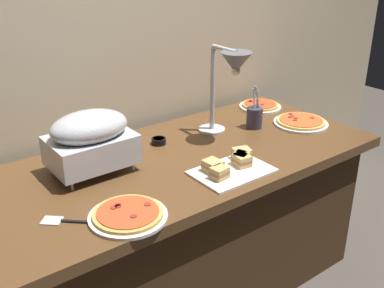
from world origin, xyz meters
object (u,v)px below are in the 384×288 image
(sandwich_platter, at_px, (232,166))
(utensil_holder, at_px, (255,117))
(chafing_dish, at_px, (90,139))
(pizza_plate_raised_stand, at_px, (301,122))
(sauce_cup_near, at_px, (158,141))
(heat_lamp, at_px, (231,71))
(serving_spatula, at_px, (63,221))
(pizza_plate_center, at_px, (128,215))
(pizza_plate_front, at_px, (260,106))

(sandwich_platter, distance_m, utensil_holder, 0.53)
(chafing_dish, xyz_separation_m, utensil_holder, (0.91, -0.05, -0.09))
(chafing_dish, bearing_deg, pizza_plate_raised_stand, -8.56)
(sandwich_platter, bearing_deg, sauce_cup_near, 103.03)
(sauce_cup_near, bearing_deg, chafing_dish, -169.15)
(chafing_dish, height_order, pizza_plate_raised_stand, chafing_dish)
(chafing_dish, height_order, sauce_cup_near, chafing_dish)
(heat_lamp, bearing_deg, chafing_dish, 173.15)
(utensil_holder, relative_size, serving_spatula, 1.57)
(heat_lamp, bearing_deg, pizza_plate_raised_stand, -11.26)
(chafing_dish, height_order, heat_lamp, heat_lamp)
(pizza_plate_center, xyz_separation_m, utensil_holder, (0.98, 0.36, 0.05))
(heat_lamp, relative_size, pizza_plate_front, 1.83)
(heat_lamp, bearing_deg, sauce_cup_near, 153.91)
(heat_lamp, bearing_deg, pizza_plate_front, 27.42)
(heat_lamp, height_order, pizza_plate_raised_stand, heat_lamp)
(pizza_plate_front, bearing_deg, serving_spatula, -162.65)
(sauce_cup_near, bearing_deg, pizza_plate_raised_stand, -17.82)
(sandwich_platter, relative_size, serving_spatula, 2.29)
(serving_spatula, bearing_deg, sandwich_platter, -4.94)
(sauce_cup_near, bearing_deg, sandwich_platter, -76.97)
(sauce_cup_near, height_order, utensil_holder, utensil_holder)
(pizza_plate_center, height_order, sauce_cup_near, same)
(chafing_dish, distance_m, heat_lamp, 0.73)
(chafing_dish, bearing_deg, utensil_holder, -3.27)
(pizza_plate_raised_stand, distance_m, sandwich_platter, 0.69)
(pizza_plate_raised_stand, xyz_separation_m, sauce_cup_near, (-0.76, 0.25, 0.00))
(serving_spatula, bearing_deg, pizza_plate_front, 17.35)
(serving_spatula, bearing_deg, sauce_cup_near, 29.53)
(pizza_plate_center, distance_m, serving_spatula, 0.23)
(pizza_plate_front, relative_size, pizza_plate_center, 0.87)
(pizza_plate_front, distance_m, utensil_holder, 0.33)
(pizza_plate_raised_stand, bearing_deg, sandwich_platter, -164.59)
(sauce_cup_near, bearing_deg, heat_lamp, -26.09)
(heat_lamp, distance_m, sandwich_platter, 0.48)
(chafing_dish, xyz_separation_m, heat_lamp, (0.70, -0.08, 0.19))
(heat_lamp, xyz_separation_m, utensil_holder, (0.21, 0.03, -0.29))
(pizza_plate_front, xyz_separation_m, pizza_plate_raised_stand, (-0.02, -0.33, 0.00))
(pizza_plate_raised_stand, bearing_deg, chafing_dish, 171.44)
(heat_lamp, relative_size, sauce_cup_near, 6.44)
(sandwich_platter, bearing_deg, pizza_plate_center, -174.30)
(chafing_dish, height_order, serving_spatula, chafing_dish)
(chafing_dish, xyz_separation_m, sauce_cup_near, (0.38, 0.07, -0.14))
(chafing_dish, distance_m, pizza_plate_center, 0.44)
(heat_lamp, height_order, utensil_holder, heat_lamp)
(pizza_plate_front, xyz_separation_m, sauce_cup_near, (-0.78, -0.08, 0.00))
(utensil_holder, height_order, serving_spatula, utensil_holder)
(chafing_dish, distance_m, utensil_holder, 0.92)
(chafing_dish, bearing_deg, sauce_cup_near, 10.85)
(pizza_plate_front, xyz_separation_m, serving_spatula, (-1.42, -0.45, -0.01))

